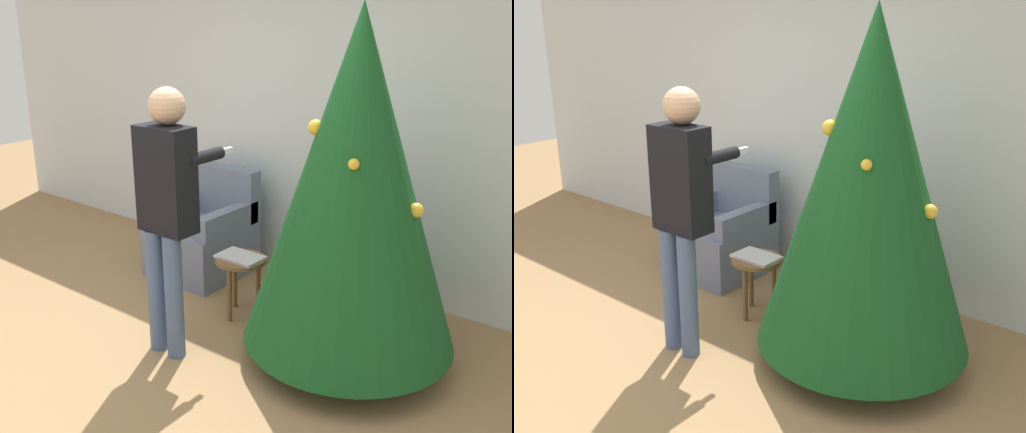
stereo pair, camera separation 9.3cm
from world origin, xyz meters
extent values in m
plane|color=#99754C|center=(0.00, 0.00, 0.00)|extent=(14.00, 14.00, 0.00)
cube|color=silver|center=(0.00, 2.23, 1.35)|extent=(8.00, 0.06, 2.70)
cylinder|color=brown|center=(1.09, 1.19, 0.08)|extent=(0.10, 0.10, 0.15)
cone|color=#144C1E|center=(1.09, 1.19, 1.20)|extent=(1.36, 1.36, 2.10)
sphere|color=gold|center=(1.22, 0.93, 1.39)|extent=(0.06, 0.06, 0.06)
sphere|color=red|center=(0.91, 1.49, 1.19)|extent=(0.08, 0.08, 0.08)
sphere|color=gold|center=(0.88, 1.06, 1.54)|extent=(0.10, 0.10, 0.10)
sphere|color=gold|center=(0.95, 1.31, 1.74)|extent=(0.11, 0.11, 0.11)
sphere|color=gold|center=(1.48, 1.23, 1.10)|extent=(0.09, 0.09, 0.09)
cube|color=slate|center=(-0.61, 1.63, 0.22)|extent=(0.73, 0.75, 0.45)
cube|color=slate|center=(-0.61, 1.94, 0.67)|extent=(0.73, 0.14, 0.45)
cube|color=slate|center=(-0.92, 1.63, 0.54)|extent=(0.12, 0.68, 0.19)
cube|color=slate|center=(-0.31, 1.63, 0.54)|extent=(0.12, 0.68, 0.19)
cylinder|color=#475B84|center=(0.02, 0.51, 0.43)|extent=(0.12, 0.12, 0.85)
cylinder|color=#475B84|center=(0.19, 0.51, 0.43)|extent=(0.12, 0.12, 0.85)
cube|color=black|center=(0.10, 0.57, 1.19)|extent=(0.37, 0.20, 0.68)
sphere|color=tan|center=(0.10, 0.61, 1.65)|extent=(0.23, 0.23, 0.23)
cylinder|color=black|center=(-0.05, 0.76, 1.33)|extent=(0.08, 0.30, 0.08)
cylinder|color=black|center=(0.26, 0.76, 1.33)|extent=(0.08, 0.30, 0.08)
cube|color=white|center=(0.26, 0.95, 1.33)|extent=(0.04, 0.14, 0.04)
cylinder|color=brown|center=(0.16, 1.22, 0.45)|extent=(0.38, 0.38, 0.03)
cylinder|color=brown|center=(0.16, 1.09, 0.22)|extent=(0.04, 0.04, 0.43)
cylinder|color=brown|center=(0.28, 1.29, 0.22)|extent=(0.04, 0.04, 0.43)
cylinder|color=brown|center=(0.05, 1.29, 0.22)|extent=(0.04, 0.04, 0.43)
cube|color=silver|center=(0.16, 1.22, 0.47)|extent=(0.34, 0.23, 0.02)
camera|label=1|loc=(2.75, -1.93, 2.19)|focal=42.00mm
camera|label=2|loc=(2.82, -1.88, 2.19)|focal=42.00mm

